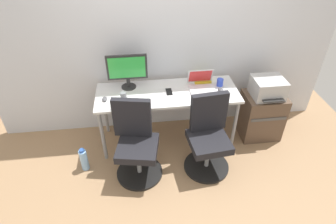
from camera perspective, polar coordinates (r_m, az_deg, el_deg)
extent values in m
plane|color=#9E7A56|center=(3.89, -0.09, -5.33)|extent=(5.28, 5.28, 0.00)
cube|color=silver|center=(3.53, -0.92, 15.01)|extent=(4.40, 0.04, 2.60)
cube|color=silver|center=(3.44, -0.10, 3.80)|extent=(1.72, 0.63, 0.03)
cylinder|color=gray|center=(3.47, -12.98, -4.77)|extent=(0.04, 0.04, 0.72)
cylinder|color=gray|center=(3.63, 13.22, -2.67)|extent=(0.04, 0.04, 0.72)
cylinder|color=gray|center=(3.88, -12.53, 0.36)|extent=(0.04, 0.04, 0.72)
cylinder|color=gray|center=(4.02, 10.96, 2.04)|extent=(0.04, 0.04, 0.72)
cylinder|color=black|center=(3.46, -5.70, -11.96)|extent=(0.54, 0.54, 0.03)
cylinder|color=gray|center=(3.33, -5.89, -9.85)|extent=(0.05, 0.05, 0.34)
cube|color=black|center=(3.17, -6.13, -7.19)|extent=(0.52, 0.52, 0.09)
cube|color=black|center=(3.13, -7.23, -1.16)|extent=(0.43, 0.15, 0.48)
cylinder|color=black|center=(3.54, 7.67, -10.70)|extent=(0.54, 0.54, 0.03)
cylinder|color=gray|center=(3.41, 7.92, -8.60)|extent=(0.05, 0.05, 0.34)
cube|color=black|center=(3.26, 8.23, -5.94)|extent=(0.48, 0.48, 0.09)
cube|color=black|center=(3.22, 8.21, 0.03)|extent=(0.42, 0.11, 0.48)
cube|color=brown|center=(3.97, 18.16, -0.63)|extent=(0.51, 0.41, 0.63)
cube|color=#4C4C4C|center=(3.77, 19.60, -1.42)|extent=(0.46, 0.01, 0.04)
cube|color=#B7B7B7|center=(3.74, 19.41, 4.66)|extent=(0.38, 0.34, 0.24)
cube|color=#262626|center=(3.62, 20.42, 2.16)|extent=(0.27, 0.06, 0.01)
cylinder|color=#8CBFF2|center=(3.55, -16.50, -9.23)|extent=(0.09, 0.09, 0.28)
cylinder|color=#2D59B2|center=(3.45, -16.94, -7.42)|extent=(0.06, 0.06, 0.03)
cylinder|color=#262626|center=(3.56, -7.87, 5.06)|extent=(0.18, 0.18, 0.01)
cylinder|color=#262626|center=(3.53, -7.96, 5.90)|extent=(0.04, 0.04, 0.11)
cube|color=#262626|center=(3.43, -8.25, 8.91)|extent=(0.48, 0.03, 0.31)
cube|color=green|center=(3.41, -8.25, 8.78)|extent=(0.43, 0.00, 0.26)
cube|color=silver|center=(3.49, 6.87, 4.48)|extent=(0.31, 0.22, 0.02)
cube|color=silver|center=(3.55, 6.48, 7.20)|extent=(0.31, 0.08, 0.20)
cube|color=red|center=(3.55, 6.50, 7.18)|extent=(0.28, 0.06, 0.17)
cube|color=silver|center=(3.22, -8.39, 1.29)|extent=(0.34, 0.12, 0.02)
cube|color=#515156|center=(3.31, 7.83, 2.44)|extent=(0.34, 0.12, 0.02)
ellipsoid|color=#515156|center=(3.50, 10.55, 4.40)|extent=(0.06, 0.10, 0.03)
ellipsoid|color=#515156|center=(3.36, -12.62, 2.56)|extent=(0.06, 0.10, 0.03)
cylinder|color=blue|center=(3.60, 10.40, 5.87)|extent=(0.08, 0.08, 0.09)
cylinder|color=slate|center=(3.30, -8.92, 3.09)|extent=(0.07, 0.07, 0.10)
cube|color=black|center=(3.43, 0.21, 4.11)|extent=(0.07, 0.14, 0.01)
cube|color=yellow|center=(3.68, 6.87, 6.38)|extent=(0.21, 0.15, 0.03)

